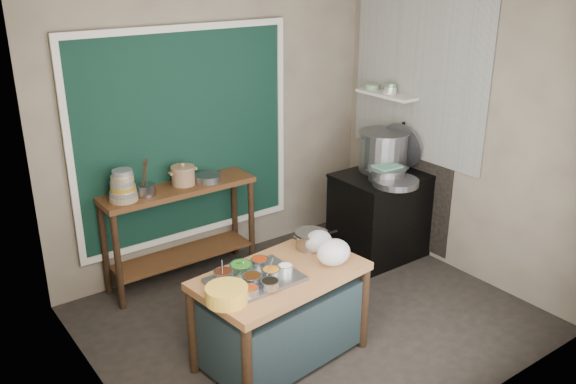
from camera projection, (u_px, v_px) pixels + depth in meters
floor at (310, 319)px, 5.25m from camera, size 3.50×3.00×0.02m
back_wall at (216, 124)px, 5.88m from camera, size 3.50×0.02×2.80m
left_wall at (90, 218)px, 3.77m from camera, size 0.02×3.00×2.80m
right_wall at (460, 129)px, 5.71m from camera, size 0.02×3.00×2.80m
curtain_panel at (185, 136)px, 5.67m from camera, size 2.10×0.02×1.90m
curtain_frame at (186, 136)px, 5.67m from camera, size 2.22×0.03×2.02m
tile_panel at (418, 73)px, 5.95m from camera, size 0.02×1.70×1.70m
soot_patch at (403, 181)px, 6.44m from camera, size 0.01×1.30×1.30m
wall_shelf at (387, 95)px, 6.21m from camera, size 0.22×0.70×0.03m
prep_table at (281, 316)px, 4.60m from camera, size 1.32×0.85×0.75m
back_counter at (181, 234)px, 5.73m from camera, size 1.45×0.40×0.95m
stove_block at (381, 216)px, 6.25m from camera, size 0.90×0.68×0.85m
stove_top at (384, 176)px, 6.09m from camera, size 0.92×0.69×0.03m
condiment_tray at (255, 279)px, 4.33m from camera, size 0.64×0.46×0.03m
condiment_bowls at (250, 275)px, 4.30m from camera, size 0.59×0.46×0.07m
yellow_basin at (227, 294)px, 4.06m from camera, size 0.33×0.33×0.11m
saucepan at (310, 240)px, 4.81m from camera, size 0.27×0.27×0.14m
plastic_bag_a at (334, 252)px, 4.54m from camera, size 0.30×0.26×0.20m
plastic_bag_b at (318, 241)px, 4.75m from camera, size 0.27×0.24×0.17m
bowl_stack at (123, 187)px, 5.20m from camera, size 0.25×0.25×0.28m
utensil_cup at (146, 190)px, 5.34m from camera, size 0.19×0.19×0.10m
ceramic_crock at (183, 176)px, 5.59m from camera, size 0.24×0.24×0.16m
wide_bowl at (207, 178)px, 5.68m from camera, size 0.31×0.31×0.06m
stock_pot at (383, 151)px, 6.13m from camera, size 0.66×0.66×0.41m
pot_lid at (401, 146)px, 6.19m from camera, size 0.22×0.50×0.48m
steamer at (387, 173)px, 5.92m from camera, size 0.50×0.50×0.13m
green_cloth at (387, 166)px, 5.89m from camera, size 0.26×0.20×0.02m
shallow_pan at (396, 182)px, 5.79m from camera, size 0.55×0.55×0.06m
shelf_bowl_stack at (390, 89)px, 6.15m from camera, size 0.13×0.13×0.11m
shelf_bowl_green at (372, 87)px, 6.36m from camera, size 0.16×0.16×0.05m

